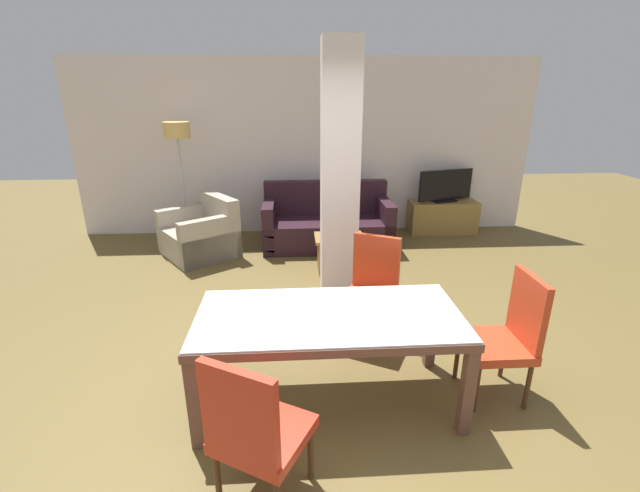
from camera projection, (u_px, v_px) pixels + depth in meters
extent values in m
plane|color=brown|center=(328.00, 399.00, 3.24)|extent=(18.00, 18.00, 0.00)
cube|color=silver|center=(307.00, 148.00, 6.76)|extent=(7.20, 0.06, 2.70)
cube|color=brown|center=(335.00, 132.00, 6.66)|extent=(0.44, 0.02, 0.36)
cube|color=#B26633|center=(336.00, 132.00, 6.65)|extent=(0.40, 0.01, 0.32)
cube|color=silver|center=(340.00, 177.00, 4.47)|extent=(0.39, 0.32, 2.70)
cube|color=brown|center=(334.00, 352.00, 2.63)|extent=(1.88, 0.06, 0.06)
cube|color=brown|center=(325.00, 293.00, 3.39)|extent=(1.88, 0.06, 0.06)
cube|color=brown|center=(198.00, 323.00, 2.95)|extent=(0.06, 0.75, 0.06)
cube|color=brown|center=(455.00, 315.00, 3.06)|extent=(0.06, 0.75, 0.06)
cube|color=silver|center=(329.00, 314.00, 2.99)|extent=(1.86, 0.85, 0.01)
cube|color=brown|center=(195.00, 404.00, 2.71)|extent=(0.08, 0.08, 0.66)
cube|color=brown|center=(467.00, 392.00, 2.82)|extent=(0.08, 0.08, 0.66)
cube|color=brown|center=(215.00, 338.00, 3.44)|extent=(0.08, 0.08, 0.66)
cube|color=brown|center=(431.00, 331.00, 3.55)|extent=(0.08, 0.08, 0.66)
cube|color=#C43C1D|center=(368.00, 300.00, 3.86)|extent=(0.62, 0.62, 0.07)
cube|color=#C43C1D|center=(376.00, 262.00, 3.93)|extent=(0.41, 0.25, 0.52)
cylinder|color=#4C2F19|center=(381.00, 337.00, 3.70)|extent=(0.04, 0.04, 0.39)
cylinder|color=#4C2F19|center=(340.00, 328.00, 3.85)|extent=(0.04, 0.04, 0.39)
cylinder|color=#4C2F19|center=(393.00, 317.00, 4.03)|extent=(0.04, 0.04, 0.39)
cylinder|color=#4C2F19|center=(355.00, 309.00, 4.17)|extent=(0.04, 0.04, 0.39)
cube|color=red|center=(495.00, 346.00, 3.17)|extent=(0.46, 0.46, 0.07)
cube|color=red|center=(528.00, 309.00, 3.09)|extent=(0.05, 0.44, 0.52)
cylinder|color=#4C2F19|center=(476.00, 389.00, 3.06)|extent=(0.04, 0.04, 0.39)
cylinder|color=#4C2F19|center=(457.00, 358.00, 3.42)|extent=(0.04, 0.04, 0.39)
cylinder|color=#4C2F19|center=(528.00, 386.00, 3.08)|extent=(0.04, 0.04, 0.39)
cylinder|color=#4C2F19|center=(503.00, 356.00, 3.44)|extent=(0.04, 0.04, 0.39)
cube|color=red|center=(264.00, 434.00, 2.35)|extent=(0.62, 0.62, 0.07)
cube|color=red|center=(239.00, 415.00, 2.08)|extent=(0.41, 0.25, 0.52)
cylinder|color=#4C2F19|center=(256.00, 432.00, 2.67)|extent=(0.04, 0.04, 0.39)
cylinder|color=#4C2F19|center=(310.00, 453.00, 2.52)|extent=(0.04, 0.04, 0.39)
cylinder|color=#4C2F19|center=(218.00, 479.00, 2.35)|extent=(0.04, 0.04, 0.39)
cube|color=black|center=(327.00, 232.00, 6.40)|extent=(1.87, 0.91, 0.42)
cube|color=black|center=(325.00, 197.00, 6.59)|extent=(1.87, 0.18, 0.50)
cube|color=black|center=(384.00, 222.00, 6.41)|extent=(0.16, 0.91, 0.69)
cube|color=black|center=(269.00, 225.00, 6.31)|extent=(0.16, 0.91, 0.69)
cube|color=#AEA390|center=(199.00, 242.00, 6.02)|extent=(1.23, 1.25, 0.40)
cube|color=#AEA390|center=(219.00, 210.00, 6.08)|extent=(0.69, 0.87, 0.43)
cube|color=#AEA390|center=(211.00, 241.00, 5.69)|extent=(0.78, 0.61, 0.63)
cube|color=#AEA390|center=(187.00, 227.00, 6.27)|extent=(0.78, 0.61, 0.63)
cube|color=olive|center=(339.00, 238.00, 5.45)|extent=(0.62, 0.45, 0.04)
cube|color=olive|center=(339.00, 255.00, 5.53)|extent=(0.54, 0.37, 0.42)
cylinder|color=#4C2D14|center=(333.00, 229.00, 5.48)|extent=(0.08, 0.08, 0.16)
cylinder|color=#4C2D14|center=(333.00, 220.00, 5.45)|extent=(0.03, 0.03, 0.06)
cylinder|color=#B7B7BC|center=(333.00, 218.00, 5.43)|extent=(0.04, 0.04, 0.01)
cube|color=olive|center=(442.00, 217.00, 7.00)|extent=(1.09, 0.40, 0.52)
cube|color=black|center=(444.00, 201.00, 6.91)|extent=(0.42, 0.30, 0.03)
cube|color=black|center=(446.00, 185.00, 6.82)|extent=(0.92, 0.31, 0.48)
cylinder|color=#B7B7BC|center=(189.00, 241.00, 6.63)|extent=(0.33, 0.33, 0.02)
cylinder|color=#B7B7BC|center=(183.00, 191.00, 6.37)|extent=(0.04, 0.04, 1.55)
cylinder|color=#E5BC66|center=(177.00, 130.00, 6.06)|extent=(0.37, 0.37, 0.22)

